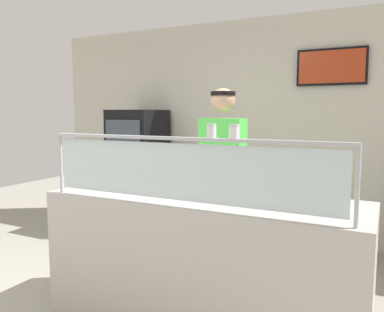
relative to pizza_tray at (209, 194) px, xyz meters
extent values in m
plane|color=gray|center=(-0.02, 0.56, -0.97)|extent=(12.00, 12.00, 0.00)
cube|color=beige|center=(-0.02, 2.22, 0.38)|extent=(6.67, 0.08, 2.70)
cube|color=black|center=(0.52, 2.16, 1.09)|extent=(0.76, 0.04, 0.41)
cube|color=#B23819|center=(0.52, 2.14, 1.09)|extent=(0.71, 0.01, 0.36)
cube|color=#BCB7B2|center=(-0.02, -0.05, -0.49)|extent=(2.27, 0.77, 0.95)
cylinder|color=#B2B5BC|center=(-1.05, -0.38, 0.21)|extent=(0.02, 0.02, 0.45)
cylinder|color=#B2B5BC|center=(1.01, -0.38, 0.21)|extent=(0.02, 0.02, 0.45)
cube|color=silver|center=(-0.02, -0.38, 0.21)|extent=(2.01, 0.01, 0.37)
cube|color=#B2B5BC|center=(-0.02, -0.38, 0.42)|extent=(2.07, 0.06, 0.02)
cylinder|color=#9EA0A8|center=(0.00, 0.00, -0.01)|extent=(0.46, 0.46, 0.01)
cylinder|color=tan|center=(0.00, 0.00, 0.00)|extent=(0.43, 0.43, 0.02)
cylinder|color=#D65B2D|center=(0.00, 0.00, 0.02)|extent=(0.38, 0.38, 0.01)
cube|color=#ADAFB7|center=(-0.04, -0.02, 0.02)|extent=(0.15, 0.29, 0.01)
cylinder|color=white|center=(0.19, -0.38, 0.46)|extent=(0.06, 0.06, 0.07)
cylinder|color=white|center=(0.19, -0.38, 0.45)|extent=(0.05, 0.05, 0.04)
cylinder|color=silver|center=(0.19, -0.38, 0.51)|extent=(0.06, 0.06, 0.02)
cylinder|color=white|center=(0.33, -0.38, 0.46)|extent=(0.06, 0.06, 0.07)
cylinder|color=red|center=(0.33, -0.38, 0.45)|extent=(0.05, 0.05, 0.04)
cylinder|color=silver|center=(0.33, -0.38, 0.51)|extent=(0.06, 0.06, 0.02)
cylinder|color=#23232D|center=(-0.26, 0.61, -0.49)|extent=(0.13, 0.13, 0.95)
cylinder|color=#23232D|center=(-0.04, 0.61, -0.49)|extent=(0.13, 0.13, 0.95)
cube|color=#4CD14C|center=(-0.15, 0.61, 0.26)|extent=(0.38, 0.21, 0.55)
sphere|color=tan|center=(-0.15, 0.61, 0.69)|extent=(0.21, 0.21, 0.21)
cylinder|color=black|center=(-0.15, 0.61, 0.75)|extent=(0.21, 0.21, 0.04)
cylinder|color=tan|center=(0.03, 0.39, 0.16)|extent=(0.08, 0.34, 0.08)
cube|color=black|center=(-1.85, 1.78, -0.17)|extent=(0.62, 0.65, 1.59)
cube|color=#38424C|center=(-1.85, 1.45, -0.14)|extent=(0.52, 0.02, 1.27)
cylinder|color=blue|center=(-2.02, 1.56, -0.09)|extent=(0.06, 0.06, 0.20)
cylinder|color=green|center=(-1.91, 1.56, -0.09)|extent=(0.06, 0.06, 0.20)
cylinder|color=blue|center=(-1.79, 1.56, -0.09)|extent=(0.06, 0.06, 0.20)
cylinder|color=green|center=(-1.68, 1.56, -0.09)|extent=(0.06, 0.06, 0.20)
camera|label=1|loc=(1.15, -2.53, 0.58)|focal=36.51mm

